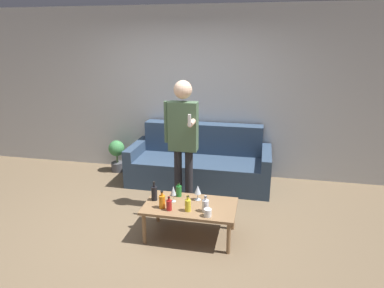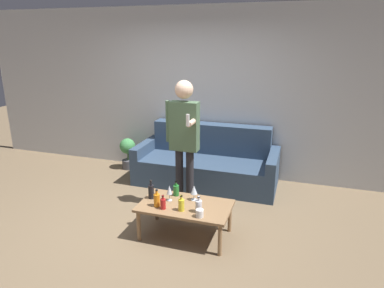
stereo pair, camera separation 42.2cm
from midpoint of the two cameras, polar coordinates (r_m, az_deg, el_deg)
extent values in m
plane|color=#756047|center=(4.24, -10.06, -14.34)|extent=(16.00, 16.00, 0.00)
cube|color=silver|center=(5.65, -2.99, 8.52)|extent=(8.00, 0.06, 2.70)
cube|color=#334760|center=(5.28, -1.33, -5.00)|extent=(1.90, 0.66, 0.41)
cube|color=#334760|center=(5.61, -0.29, -1.01)|extent=(1.90, 0.26, 0.89)
cube|color=#334760|center=(5.66, -11.16, -2.81)|extent=(0.14, 0.91, 0.59)
cube|color=#334760|center=(5.24, 9.95, -4.39)|extent=(0.14, 0.91, 0.59)
cube|color=#8E6B47|center=(3.93, -3.43, -10.36)|extent=(1.04, 0.60, 0.03)
cylinder|color=#8E6B47|center=(3.96, -11.11, -13.72)|extent=(0.04, 0.04, 0.37)
cylinder|color=#8E6B47|center=(3.73, 2.81, -15.49)|extent=(0.04, 0.04, 0.37)
cylinder|color=#8E6B47|center=(4.36, -8.56, -10.51)|extent=(0.04, 0.04, 0.37)
cylinder|color=#8E6B47|center=(4.16, 3.93, -11.84)|extent=(0.04, 0.04, 0.37)
cylinder|color=silver|center=(3.75, -1.01, -10.36)|extent=(0.07, 0.07, 0.13)
cylinder|color=silver|center=(3.71, -1.01, -9.07)|extent=(0.03, 0.03, 0.05)
cylinder|color=black|center=(3.70, -1.02, -8.79)|extent=(0.03, 0.03, 0.01)
cylinder|color=yellow|center=(3.77, -3.96, -10.26)|extent=(0.07, 0.07, 0.13)
cylinder|color=yellow|center=(3.73, -3.98, -9.03)|extent=(0.03, 0.03, 0.05)
cylinder|color=black|center=(3.72, -3.99, -8.76)|extent=(0.03, 0.03, 0.01)
cylinder|color=#B21E1E|center=(3.81, -7.07, -10.17)|extent=(0.06, 0.06, 0.12)
cylinder|color=#B21E1E|center=(3.77, -7.11, -9.08)|extent=(0.02, 0.02, 0.05)
cylinder|color=black|center=(3.77, -7.12, -8.85)|extent=(0.03, 0.03, 0.01)
cylinder|color=black|center=(4.04, -9.32, -8.21)|extent=(0.07, 0.07, 0.17)
cylinder|color=black|center=(3.99, -9.40, -6.71)|extent=(0.03, 0.03, 0.06)
cylinder|color=black|center=(3.98, -9.42, -6.37)|extent=(0.03, 0.03, 0.01)
cylinder|color=orange|center=(3.86, -8.18, -9.59)|extent=(0.07, 0.07, 0.15)
cylinder|color=orange|center=(3.81, -8.24, -8.24)|extent=(0.03, 0.03, 0.06)
cylinder|color=black|center=(3.81, -8.25, -7.93)|extent=(0.03, 0.03, 0.01)
cylinder|color=#23752D|center=(4.11, -5.19, -7.88)|extent=(0.07, 0.07, 0.13)
cylinder|color=#23752D|center=(4.07, -5.23, -6.74)|extent=(0.03, 0.03, 0.05)
cylinder|color=black|center=(4.06, -5.23, -6.50)|extent=(0.03, 0.03, 0.01)
cylinder|color=silver|center=(4.03, -2.08, -9.30)|extent=(0.07, 0.07, 0.01)
cylinder|color=silver|center=(4.01, -2.08, -8.80)|extent=(0.01, 0.01, 0.07)
cone|color=silver|center=(3.98, -2.10, -7.65)|extent=(0.08, 0.08, 0.10)
cylinder|color=silver|center=(4.01, -6.16, -9.53)|extent=(0.06, 0.06, 0.01)
cylinder|color=silver|center=(4.00, -6.18, -9.00)|extent=(0.01, 0.01, 0.08)
cone|color=silver|center=(3.96, -6.22, -7.80)|extent=(0.06, 0.06, 0.11)
cylinder|color=white|center=(3.67, -0.72, -11.45)|extent=(0.08, 0.08, 0.08)
cylinder|color=#232328|center=(4.55, -4.98, -5.97)|extent=(0.10, 0.10, 0.83)
cylinder|color=#232328|center=(4.51, -3.20, -6.13)|extent=(0.10, 0.10, 0.83)
cube|color=#4C6B4C|center=(4.29, -4.30, 2.90)|extent=(0.36, 0.16, 0.62)
sphere|color=beige|center=(4.20, -4.44, 8.99)|extent=(0.23, 0.23, 0.23)
cylinder|color=#4C6B4C|center=(4.35, -7.04, 3.63)|extent=(0.07, 0.07, 0.53)
cylinder|color=beige|center=(4.11, -2.88, 3.62)|extent=(0.07, 0.27, 0.07)
cube|color=white|center=(3.94, -3.49, 3.93)|extent=(0.03, 0.03, 0.14)
cylinder|color=#4C4C51|center=(6.10, -14.23, -3.71)|extent=(0.21, 0.21, 0.16)
cylinder|color=#476B38|center=(6.05, -14.34, -2.30)|extent=(0.03, 0.03, 0.16)
sphere|color=#428E4C|center=(6.00, -14.46, -0.73)|extent=(0.27, 0.27, 0.27)
camera|label=1|loc=(0.21, -92.86, -0.88)|focal=32.00mm
camera|label=2|loc=(0.21, 87.14, 0.88)|focal=32.00mm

